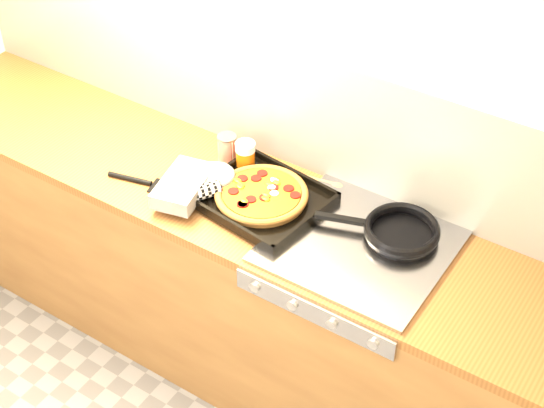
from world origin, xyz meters
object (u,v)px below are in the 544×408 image
Objects in this scene: pizza_on_tray at (241,192)px; juice_glass at (245,157)px; tomato_can at (227,148)px; frying_pan at (400,231)px.

juice_glass reaches higher than pizza_on_tray.
pizza_on_tray is 4.72× the size of juice_glass.
juice_glass is at bearing -12.54° from tomato_can.
frying_pan is 3.63× the size of juice_glass.
pizza_on_tray is 5.57× the size of tomato_can.
frying_pan is at bearing -2.68° from juice_glass.
tomato_can is 0.11m from juice_glass.
tomato_can is at bearing 167.46° from juice_glass.
pizza_on_tray is at bearing -43.71° from tomato_can.
pizza_on_tray is at bearing -167.16° from frying_pan.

